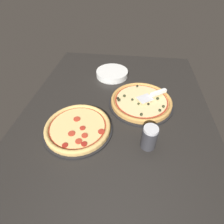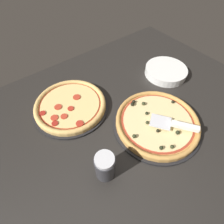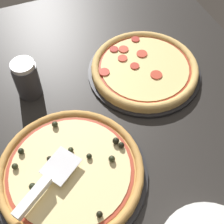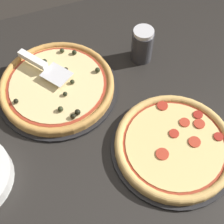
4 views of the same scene
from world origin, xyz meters
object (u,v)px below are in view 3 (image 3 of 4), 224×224
pizza_back (145,68)px  parmesan_shaker (27,79)px  serving_spatula (39,190)px  pizza_front (70,171)px

pizza_back → parmesan_shaker: 36.44cm
serving_spatula → parmesan_shaker: bearing=172.1°
pizza_front → parmesan_shaker: size_ratio=2.97×
pizza_back → serving_spatula: size_ratio=1.82×
serving_spatula → pizza_front: bearing=113.4°
pizza_back → serving_spatula: bearing=-54.5°
pizza_front → parmesan_shaker: 31.39cm
pizza_back → parmesan_shaker: size_ratio=2.75×
pizza_front → pizza_back: (-25.43, 32.46, -0.19)cm
pizza_back → serving_spatula: (28.96, -40.61, 3.57)cm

